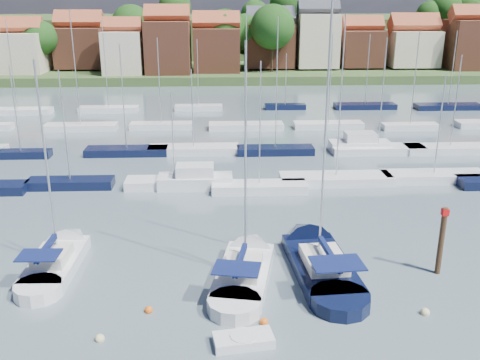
{
  "coord_description": "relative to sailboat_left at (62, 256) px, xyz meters",
  "views": [
    {
      "loc": [
        -3.19,
        -27.81,
        16.91
      ],
      "look_at": [
        -1.35,
        14.0,
        2.72
      ],
      "focal_mm": 40.0,
      "sensor_mm": 36.0,
      "label": 1
    }
  ],
  "objects": [
    {
      "name": "buoy_b",
      "position": [
        4.43,
        -9.25,
        -0.36
      ],
      "size": [
        0.5,
        0.5,
        0.5
      ],
      "primitive_type": "sphere",
      "color": "beige",
      "rests_on": "ground"
    },
    {
      "name": "buoy_f",
      "position": [
        22.33,
        -7.57,
        -0.36
      ],
      "size": [
        0.53,
        0.53,
        0.53
      ],
      "primitive_type": "sphere",
      "color": "beige",
      "rests_on": "ground"
    },
    {
      "name": "sailboat_navy",
      "position": [
        17.21,
        -0.56,
        -0.01
      ],
      "size": [
        4.52,
        13.62,
        18.47
      ],
      "rotation": [
        0.0,
        0.0,
        1.64
      ],
      "color": "black",
      "rests_on": "ground"
    },
    {
      "name": "far_shore_town",
      "position": [
        16.13,
        127.19,
        4.25
      ],
      "size": [
        212.46,
        90.0,
        22.27
      ],
      "color": "#3A5128",
      "rests_on": "ground"
    },
    {
      "name": "buoy_e",
      "position": [
        15.55,
        2.02,
        -0.36
      ],
      "size": [
        0.53,
        0.53,
        0.53
      ],
      "primitive_type": "sphere",
      "color": "#D85914",
      "rests_on": "ground"
    },
    {
      "name": "sailboat_centre",
      "position": [
        12.57,
        -1.78,
        -0.01
      ],
      "size": [
        5.38,
        12.22,
        16.07
      ],
      "rotation": [
        0.0,
        0.0,
        1.37
      ],
      "color": "silver",
      "rests_on": "ground"
    },
    {
      "name": "buoy_d",
      "position": [
        13.13,
        -8.11,
        -0.36
      ],
      "size": [
        0.5,
        0.5,
        0.5
      ],
      "primitive_type": "sphere",
      "color": "#D85914",
      "rests_on": "ground"
    },
    {
      "name": "ground",
      "position": [
        13.9,
        34.52,
        -0.36
      ],
      "size": [
        260.0,
        260.0,
        0.0
      ],
      "primitive_type": "plane",
      "color": "#4B5D66",
      "rests_on": "ground"
    },
    {
      "name": "sailboat_left",
      "position": [
        0.0,
        0.0,
        0.0
      ],
      "size": [
        3.13,
        10.9,
        14.75
      ],
      "rotation": [
        0.0,
        0.0,
        1.55
      ],
      "color": "silver",
      "rests_on": "ground"
    },
    {
      "name": "buoy_c",
      "position": [
        6.67,
        -6.65,
        -0.36
      ],
      "size": [
        0.5,
        0.5,
        0.5
      ],
      "primitive_type": "sphere",
      "color": "#D85914",
      "rests_on": "ground"
    },
    {
      "name": "timber_piling",
      "position": [
        24.91,
        -2.88,
        1.03
      ],
      "size": [
        0.4,
        0.4,
        6.81
      ],
      "color": "#4C331E",
      "rests_on": "ground"
    },
    {
      "name": "marina_field",
      "position": [
        15.81,
        29.67,
        0.07
      ],
      "size": [
        79.62,
        41.41,
        15.93
      ],
      "color": "silver",
      "rests_on": "ground"
    },
    {
      "name": "tender",
      "position": [
        11.91,
        -9.9,
        -0.1
      ],
      "size": [
        3.26,
        1.87,
        0.67
      ],
      "rotation": [
        0.0,
        0.0,
        0.15
      ],
      "color": "silver",
      "rests_on": "ground"
    }
  ]
}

